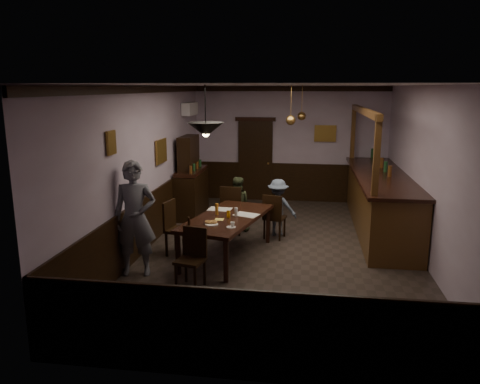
% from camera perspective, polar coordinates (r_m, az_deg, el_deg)
% --- Properties ---
extents(room, '(5.01, 8.01, 3.01)m').
position_cam_1_polar(room, '(8.39, 5.00, 2.57)').
color(room, '#2D2621').
rests_on(room, ground).
extents(dining_table, '(1.49, 2.37, 0.75)m').
position_cam_1_polar(dining_table, '(8.22, -1.58, -3.42)').
color(dining_table, black).
rests_on(dining_table, ground).
extents(chair_far_left, '(0.48, 0.48, 1.01)m').
position_cam_1_polar(chair_far_left, '(9.55, -0.97, -1.94)').
color(chair_far_left, black).
rests_on(chair_far_left, ground).
extents(chair_far_right, '(0.48, 0.48, 0.91)m').
position_cam_1_polar(chair_far_right, '(9.27, 4.12, -2.78)').
color(chair_far_right, black).
rests_on(chair_far_right, ground).
extents(chair_near, '(0.47, 0.47, 0.90)m').
position_cam_1_polar(chair_near, '(7.15, -5.84, -7.61)').
color(chair_near, black).
rests_on(chair_near, ground).
extents(chair_side, '(0.50, 0.50, 0.98)m').
position_cam_1_polar(chair_side, '(8.49, -7.91, -4.04)').
color(chair_side, black).
rests_on(chair_side, ground).
extents(person_standing, '(0.75, 0.56, 1.86)m').
position_cam_1_polar(person_standing, '(7.60, -12.69, -3.19)').
color(person_standing, slate).
rests_on(person_standing, ground).
extents(person_seated_left, '(0.58, 0.47, 1.15)m').
position_cam_1_polar(person_seated_left, '(9.80, -0.39, -1.43)').
color(person_seated_left, '#3D472A').
rests_on(person_seated_left, ground).
extents(person_seated_right, '(0.79, 0.50, 1.16)m').
position_cam_1_polar(person_seated_right, '(9.50, 4.64, -1.89)').
color(person_seated_right, slate).
rests_on(person_seated_right, ground).
extents(newspaper_left, '(0.45, 0.34, 0.01)m').
position_cam_1_polar(newspaper_left, '(8.67, -2.48, -2.11)').
color(newspaper_left, silver).
rests_on(newspaper_left, dining_table).
extents(newspaper_right, '(0.50, 0.42, 0.01)m').
position_cam_1_polar(newspaper_right, '(8.29, 0.77, -2.79)').
color(newspaper_right, silver).
rests_on(newspaper_right, dining_table).
extents(napkin, '(0.18, 0.18, 0.00)m').
position_cam_1_polar(napkin, '(8.01, -2.55, -3.36)').
color(napkin, '#EBD056').
rests_on(napkin, dining_table).
extents(saucer, '(0.15, 0.15, 0.01)m').
position_cam_1_polar(saucer, '(7.56, -1.09, -4.31)').
color(saucer, white).
rests_on(saucer, dining_table).
extents(coffee_cup, '(0.10, 0.10, 0.07)m').
position_cam_1_polar(coffee_cup, '(7.57, -0.91, -3.94)').
color(coffee_cup, white).
rests_on(coffee_cup, saucer).
extents(pastry_plate, '(0.22, 0.22, 0.01)m').
position_cam_1_polar(pastry_plate, '(7.72, -3.49, -3.95)').
color(pastry_plate, white).
rests_on(pastry_plate, dining_table).
extents(pastry_ring_a, '(0.13, 0.13, 0.04)m').
position_cam_1_polar(pastry_ring_a, '(7.76, -3.87, -3.66)').
color(pastry_ring_a, '#C68C47').
rests_on(pastry_ring_a, pastry_plate).
extents(pastry_ring_b, '(0.13, 0.13, 0.04)m').
position_cam_1_polar(pastry_ring_b, '(7.76, -3.25, -3.66)').
color(pastry_ring_b, '#C68C47').
rests_on(pastry_ring_b, pastry_plate).
extents(soda_can, '(0.07, 0.07, 0.12)m').
position_cam_1_polar(soda_can, '(8.12, -1.42, -2.71)').
color(soda_can, orange).
rests_on(soda_can, dining_table).
extents(beer_glass, '(0.06, 0.06, 0.20)m').
position_cam_1_polar(beer_glass, '(8.30, -2.86, -2.09)').
color(beer_glass, '#BF721E').
rests_on(beer_glass, dining_table).
extents(water_glass, '(0.06, 0.06, 0.15)m').
position_cam_1_polar(water_glass, '(8.20, -0.49, -2.44)').
color(water_glass, silver).
rests_on(water_glass, dining_table).
extents(pepper_mill, '(0.04, 0.04, 0.14)m').
position_cam_1_polar(pepper_mill, '(7.70, -6.24, -3.56)').
color(pepper_mill, black).
rests_on(pepper_mill, dining_table).
extents(sideboard, '(0.51, 1.42, 1.87)m').
position_cam_1_polar(sideboard, '(10.98, -6.01, 0.97)').
color(sideboard, black).
rests_on(sideboard, ground).
extents(bar_counter, '(1.06, 4.55, 2.55)m').
position_cam_1_polar(bar_counter, '(10.21, 16.67, -1.01)').
color(bar_counter, '#492D13').
rests_on(bar_counter, ground).
extents(door_back, '(0.90, 0.06, 2.10)m').
position_cam_1_polar(door_back, '(12.42, 1.87, 3.81)').
color(door_back, black).
rests_on(door_back, ground).
extents(ac_unit, '(0.20, 0.85, 0.30)m').
position_cam_1_polar(ac_unit, '(11.51, -6.13, 10.05)').
color(ac_unit, white).
rests_on(ac_unit, ground).
extents(picture_left_small, '(0.04, 0.28, 0.36)m').
position_cam_1_polar(picture_left_small, '(7.30, -15.43, 5.82)').
color(picture_left_small, olive).
rests_on(picture_left_small, ground).
extents(picture_left_large, '(0.04, 0.62, 0.48)m').
position_cam_1_polar(picture_left_large, '(9.59, -9.58, 4.92)').
color(picture_left_large, olive).
rests_on(picture_left_large, ground).
extents(picture_back, '(0.55, 0.04, 0.42)m').
position_cam_1_polar(picture_back, '(12.27, 10.35, 7.03)').
color(picture_back, olive).
rests_on(picture_back, ground).
extents(pendant_iron, '(0.56, 0.56, 0.78)m').
position_cam_1_polar(pendant_iron, '(7.20, -4.21, 7.59)').
color(pendant_iron, black).
rests_on(pendant_iron, ground).
extents(pendant_brass_mid, '(0.20, 0.20, 0.81)m').
position_cam_1_polar(pendant_brass_mid, '(9.75, 6.20, 8.69)').
color(pendant_brass_mid, '#BF8C3F').
rests_on(pendant_brass_mid, ground).
extents(pendant_brass_far, '(0.20, 0.20, 0.81)m').
position_cam_1_polar(pendant_brass_far, '(11.20, 7.52, 9.16)').
color(pendant_brass_far, '#BF8C3F').
rests_on(pendant_brass_far, ground).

